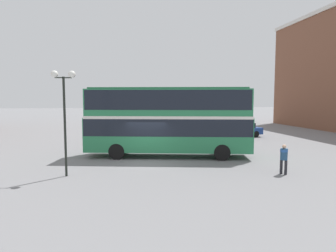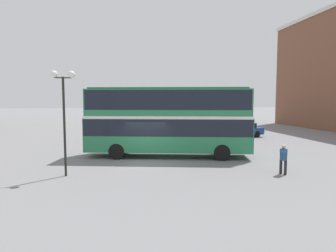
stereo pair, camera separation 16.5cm
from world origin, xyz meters
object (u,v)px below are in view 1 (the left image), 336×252
pedestrian_foreground (284,156)px  parked_car_kerb_far (130,131)px  parked_car_side_street (234,125)px  street_lamp_twin_globe (64,98)px  parked_car_kerb_near (240,130)px  double_decker_bus (168,117)px

pedestrian_foreground → parked_car_kerb_far: pedestrian_foreground is taller
pedestrian_foreground → parked_car_side_street: (5.85, 21.27, -0.19)m
parked_car_side_street → street_lamp_twin_globe: (-17.20, -19.76, 3.28)m
street_lamp_twin_globe → pedestrian_foreground: bearing=-7.6°
parked_car_kerb_near → street_lamp_twin_globe: size_ratio=0.89×
double_decker_bus → pedestrian_foreground: bearing=-35.4°
parked_car_kerb_near → street_lamp_twin_globe: 20.79m
pedestrian_foreground → street_lamp_twin_globe: 11.85m
parked_car_kerb_near → parked_car_side_street: parked_car_side_street is taller
double_decker_bus → street_lamp_twin_globe: 7.56m
parked_car_side_street → double_decker_bus: bearing=-110.7°
parked_car_kerb_near → double_decker_bus: bearing=33.1°
double_decker_bus → parked_car_kerb_near: size_ratio=2.36×
parked_car_kerb_far → parked_car_side_street: 14.42m
pedestrian_foreground → parked_car_kerb_near: bearing=-145.6°
parked_car_kerb_near → parked_car_kerb_far: (-11.48, 0.59, 0.02)m
parked_car_kerb_near → parked_car_kerb_far: bearing=-14.9°
parked_car_side_street → street_lamp_twin_globe: size_ratio=0.92×
pedestrian_foreground → street_lamp_twin_globe: (-11.34, 1.51, 3.09)m
pedestrian_foreground → parked_car_side_street: pedestrian_foreground is taller
parked_car_side_street → street_lamp_twin_globe: street_lamp_twin_globe is taller
parked_car_kerb_near → street_lamp_twin_globe: (-15.38, -13.60, 3.30)m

